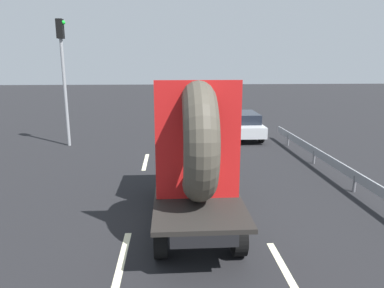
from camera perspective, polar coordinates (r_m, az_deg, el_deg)
name	(u,v)px	position (r m, az deg, el deg)	size (l,w,h in m)	color
ground_plane	(194,215)	(10.02, 0.33, -11.41)	(120.00, 120.00, 0.00)	black
flatbed_truck	(193,153)	(9.43, 0.24, -1.46)	(2.02, 5.62, 3.79)	black
distant_sedan	(241,124)	(20.08, 7.97, 3.23)	(1.87, 4.37, 1.43)	black
traffic_light	(63,66)	(18.65, -20.15, 11.81)	(0.42, 0.36, 6.17)	gray
guardrail	(332,162)	(14.09, 21.79, -2.79)	(0.10, 13.25, 0.71)	gray
lane_dash_left_near	(122,259)	(8.15, -11.26, -17.81)	(2.38, 0.16, 0.01)	beige
lane_dash_left_far	(146,162)	(15.23, -7.53, -2.86)	(2.54, 0.16, 0.01)	beige
lane_dash_right_near	(284,269)	(7.92, 14.71, -19.00)	(2.12, 0.16, 0.01)	beige
lane_dash_right_far	(224,161)	(15.21, 5.27, -2.81)	(2.24, 0.16, 0.01)	beige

